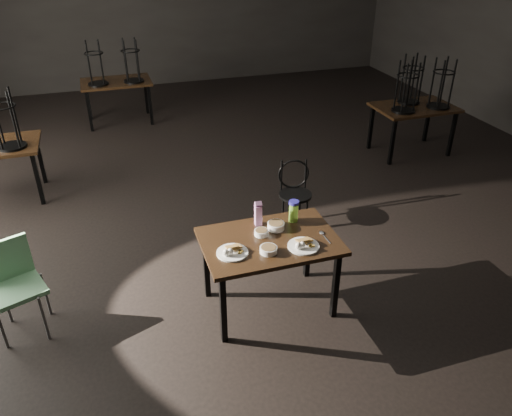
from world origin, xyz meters
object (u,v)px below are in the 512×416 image
object	(u,v)px
main_table	(270,247)
bentwood_chair	(295,189)
school_chair	(14,280)
juice_carton	(258,214)
water_bottle	(294,211)

from	to	relation	value
main_table	bentwood_chair	distance (m)	1.53
bentwood_chair	school_chair	world-z (taller)	school_chair
juice_carton	water_bottle	bearing A→B (deg)	-6.52
juice_carton	water_bottle	world-z (taller)	juice_carton
water_bottle	school_chair	world-z (taller)	water_bottle
juice_carton	bentwood_chair	world-z (taller)	juice_carton
main_table	water_bottle	size ratio (longest dim) A/B	5.74
juice_carton	water_bottle	distance (m)	0.34
bentwood_chair	school_chair	distance (m)	3.08
juice_carton	school_chair	xyz separation A→B (m)	(-2.15, 0.13, -0.34)
bentwood_chair	school_chair	size ratio (longest dim) A/B	0.93
water_bottle	school_chair	size ratio (longest dim) A/B	0.24
main_table	water_bottle	bearing A→B (deg)	36.58
main_table	school_chair	distance (m)	2.22
main_table	school_chair	world-z (taller)	school_chair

